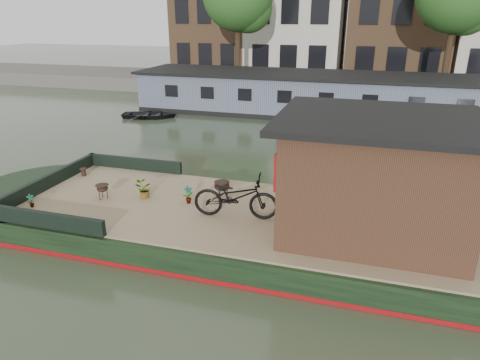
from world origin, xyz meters
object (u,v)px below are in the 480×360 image
(potted_plant_a, at_px, (188,195))
(brazier_rear, at_px, (103,192))
(cabin, at_px, (375,174))
(bicycle, at_px, (236,197))
(brazier_front, at_px, (222,190))
(dinghy, at_px, (150,112))

(potted_plant_a, height_order, brazier_rear, potted_plant_a)
(cabin, xyz_separation_m, bicycle, (-2.88, -0.28, -0.73))
(cabin, height_order, brazier_front, cabin)
(bicycle, relative_size, potted_plant_a, 4.30)
(bicycle, xyz_separation_m, brazier_front, (-0.64, 0.91, -0.28))
(brazier_front, distance_m, dinghy, 12.54)
(bicycle, distance_m, potted_plant_a, 1.41)
(bicycle, height_order, brazier_front, bicycle)
(brazier_front, xyz_separation_m, dinghy, (-7.38, 10.13, -0.58))
(brazier_rear, bearing_deg, cabin, 2.12)
(potted_plant_a, bearing_deg, bicycle, -16.46)
(brazier_front, height_order, dinghy, brazier_front)
(brazier_front, relative_size, dinghy, 0.16)
(cabin, height_order, potted_plant_a, cabin)
(dinghy, bearing_deg, cabin, -148.86)
(brazier_rear, bearing_deg, potted_plant_a, 9.34)
(bicycle, height_order, brazier_rear, bicycle)
(bicycle, distance_m, dinghy, 13.67)
(cabin, relative_size, potted_plant_a, 9.09)
(brazier_rear, relative_size, dinghy, 0.13)
(bicycle, bearing_deg, cabin, -91.86)
(brazier_rear, bearing_deg, bicycle, -0.68)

